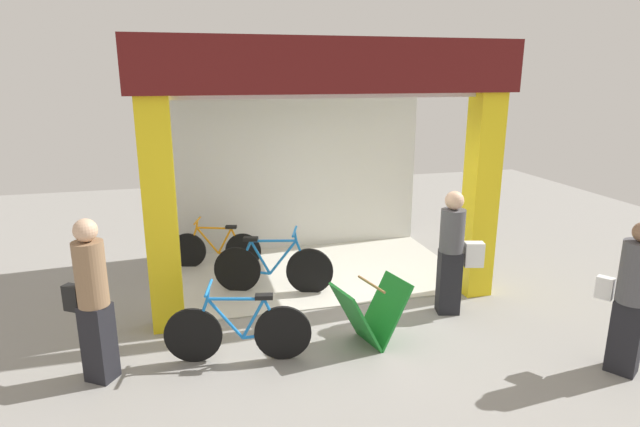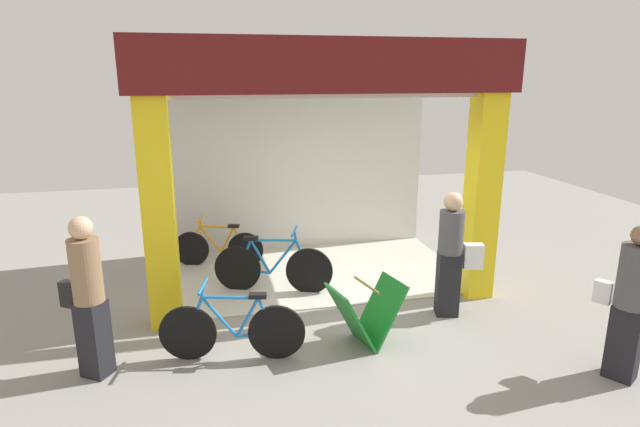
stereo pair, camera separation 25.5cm
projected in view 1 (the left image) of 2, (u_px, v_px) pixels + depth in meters
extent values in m
plane|color=gray|center=(332.00, 308.00, 7.07)|extent=(17.24, 17.24, 0.00)
cube|color=beige|center=(309.00, 272.00, 8.31)|extent=(4.62, 2.67, 0.02)
cube|color=silver|center=(291.00, 170.00, 9.19)|extent=(4.62, 0.12, 2.84)
cube|color=yellow|center=(161.00, 218.00, 6.18)|extent=(0.38, 0.36, 2.84)
cube|color=yellow|center=(480.00, 197.00, 7.22)|extent=(0.38, 0.36, 2.84)
cube|color=#591414|center=(338.00, 65.00, 6.11)|extent=(4.82, 0.20, 0.65)
cube|color=silver|center=(308.00, 92.00, 7.58)|extent=(4.62, 2.67, 0.06)
cylinder|color=black|center=(237.00, 270.00, 7.51)|extent=(0.66, 0.25, 0.68)
cylinder|color=black|center=(310.00, 271.00, 7.45)|extent=(0.66, 0.25, 0.68)
cylinder|color=blue|center=(254.00, 272.00, 7.50)|extent=(0.44, 0.17, 0.09)
cylinder|color=blue|center=(260.00, 257.00, 7.44)|extent=(0.29, 0.13, 0.51)
cylinder|color=blue|center=(283.00, 257.00, 7.42)|extent=(0.41, 0.16, 0.53)
cylinder|color=blue|center=(273.00, 241.00, 7.36)|extent=(0.63, 0.23, 0.05)
cylinder|color=blue|center=(245.00, 255.00, 7.44)|extent=(0.22, 0.10, 0.45)
cylinder|color=blue|center=(302.00, 256.00, 7.40)|extent=(0.20, 0.10, 0.47)
cylinder|color=blue|center=(295.00, 236.00, 7.33)|extent=(0.07, 0.05, 0.14)
cylinder|color=blue|center=(295.00, 231.00, 7.31)|extent=(0.18, 0.46, 0.03)
cube|color=black|center=(251.00, 239.00, 7.37)|extent=(0.23, 0.16, 0.05)
cylinder|color=black|center=(243.00, 251.00, 8.45)|extent=(0.57, 0.19, 0.58)
cylinder|color=black|center=(188.00, 251.00, 8.46)|extent=(0.57, 0.19, 0.58)
cylinder|color=orange|center=(230.00, 252.00, 8.46)|extent=(0.38, 0.13, 0.07)
cylinder|color=orange|center=(225.00, 241.00, 8.41)|extent=(0.25, 0.10, 0.43)
cylinder|color=orange|center=(208.00, 240.00, 8.41)|extent=(0.35, 0.12, 0.45)
cylinder|color=orange|center=(214.00, 228.00, 8.36)|extent=(0.54, 0.18, 0.05)
cylinder|color=orange|center=(237.00, 240.00, 8.40)|extent=(0.19, 0.08, 0.39)
cylinder|color=orange|center=(193.00, 239.00, 8.41)|extent=(0.18, 0.08, 0.40)
cylinder|color=orange|center=(197.00, 224.00, 8.34)|extent=(0.06, 0.04, 0.12)
cylinder|color=orange|center=(197.00, 221.00, 8.33)|extent=(0.13, 0.40, 0.03)
cube|color=black|center=(231.00, 227.00, 8.35)|extent=(0.19, 0.13, 0.04)
cylinder|color=black|center=(283.00, 333.00, 5.73)|extent=(0.63, 0.17, 0.63)
cylinder|color=black|center=(193.00, 335.00, 5.68)|extent=(0.63, 0.17, 0.63)
cylinder|color=blue|center=(262.00, 335.00, 5.72)|extent=(0.42, 0.12, 0.08)
cylinder|color=blue|center=(253.00, 319.00, 5.66)|extent=(0.28, 0.09, 0.47)
cylinder|color=blue|center=(225.00, 319.00, 5.65)|extent=(0.39, 0.11, 0.49)
cylinder|color=blue|center=(236.00, 299.00, 5.59)|extent=(0.60, 0.15, 0.05)
cylinder|color=blue|center=(273.00, 316.00, 5.67)|extent=(0.21, 0.07, 0.42)
cylinder|color=blue|center=(201.00, 317.00, 5.63)|extent=(0.19, 0.07, 0.44)
cylinder|color=blue|center=(208.00, 293.00, 5.56)|extent=(0.06, 0.04, 0.13)
cylinder|color=blue|center=(209.00, 288.00, 5.54)|extent=(0.12, 0.44, 0.03)
cube|color=black|center=(264.00, 297.00, 5.60)|extent=(0.21, 0.13, 0.05)
cube|color=#197226|center=(356.00, 318.00, 5.97)|extent=(0.54, 0.62, 0.76)
cube|color=#197226|center=(385.00, 310.00, 6.15)|extent=(0.54, 0.62, 0.76)
cylinder|color=olive|center=(371.00, 284.00, 5.96)|extent=(0.15, 0.53, 0.03)
cube|color=black|center=(626.00, 337.00, 5.47)|extent=(0.36, 0.37, 0.80)
cylinder|color=#4C4C51|center=(637.00, 272.00, 5.28)|extent=(0.44, 0.44, 0.65)
cube|color=white|center=(605.00, 288.00, 5.52)|extent=(0.17, 0.19, 0.24)
cube|color=black|center=(99.00, 342.00, 5.33)|extent=(0.36, 0.35, 0.83)
cylinder|color=#8C6B4C|center=(91.00, 274.00, 5.14)|extent=(0.42, 0.42, 0.67)
sphere|color=#D8AD8C|center=(85.00, 230.00, 5.02)|extent=(0.23, 0.23, 0.23)
cube|color=black|center=(73.00, 298.00, 5.29)|extent=(0.21, 0.19, 0.27)
cube|color=black|center=(449.00, 282.00, 6.84)|extent=(0.33, 0.30, 0.85)
cylinder|color=#4C4C51|center=(452.00, 231.00, 6.66)|extent=(0.38, 0.38, 0.56)
sphere|color=#D8AD8C|center=(454.00, 200.00, 6.56)|extent=(0.24, 0.24, 0.24)
cube|color=white|center=(474.00, 254.00, 6.74)|extent=(0.27, 0.20, 0.32)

